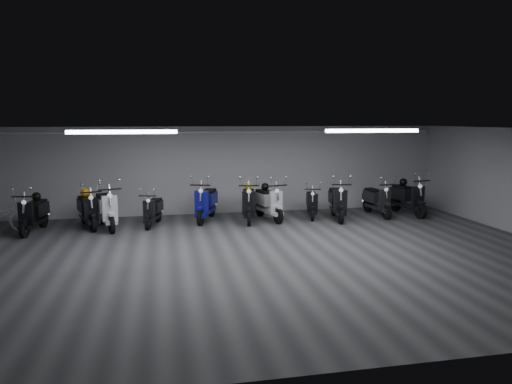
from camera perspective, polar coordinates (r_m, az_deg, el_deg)
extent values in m
cube|color=#3B3C3E|center=(10.63, 0.83, -7.72)|extent=(14.00, 10.00, 0.01)
cube|color=gray|center=(10.19, 0.86, 7.61)|extent=(14.00, 10.00, 0.01)
cube|color=#A7A7AA|center=(15.20, -3.13, 2.68)|extent=(14.00, 0.01, 2.80)
cube|color=#A7A7AA|center=(5.64, 11.71, -8.02)|extent=(14.00, 0.01, 2.80)
cube|color=white|center=(11.00, -15.88, 7.03)|extent=(2.40, 0.18, 0.08)
cube|color=white|center=(12.11, 13.95, 7.23)|extent=(2.40, 0.18, 0.08)
cylinder|color=white|center=(15.04, -3.12, 7.27)|extent=(13.60, 0.05, 0.05)
sphere|color=black|center=(14.34, 1.11, 0.65)|extent=(0.23, 0.23, 0.23)
sphere|color=orange|center=(14.13, -20.04, -0.06)|extent=(0.26, 0.26, 0.26)
sphere|color=#BCA00B|center=(14.16, -0.92, 0.69)|extent=(0.25, 0.25, 0.25)
sphere|color=black|center=(15.83, 17.45, 1.16)|extent=(0.25, 0.25, 0.25)
sphere|color=black|center=(14.09, -25.12, -0.50)|extent=(0.24, 0.24, 0.24)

